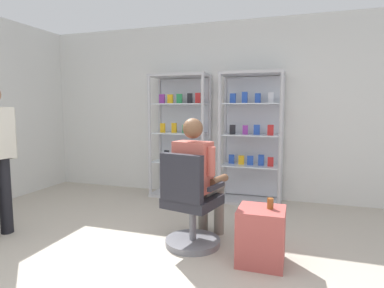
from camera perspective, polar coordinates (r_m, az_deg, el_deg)
name	(u,v)px	position (r m, az deg, el deg)	size (l,w,h in m)	color
back_wall	(219,110)	(5.14, 4.79, 5.92)	(6.00, 0.10, 2.70)	silver
display_cabinet_left	(181,135)	(5.09, -1.91, 1.65)	(0.90, 0.45, 1.90)	#B7B7BC
display_cabinet_right	(251,137)	(4.82, 10.47, 1.20)	(0.90, 0.45, 1.90)	#B7B7BC
office_chair	(190,209)	(3.26, -0.36, -11.36)	(0.61, 0.58, 0.96)	slate
seated_shopkeeper	(198,174)	(3.32, 1.10, -5.37)	(0.55, 0.61, 1.29)	slate
storage_crate	(261,236)	(3.06, 12.09, -15.57)	(0.41, 0.39, 0.50)	#B24C47
tea_glass	(270,203)	(2.97, 13.67, -10.18)	(0.06, 0.06, 0.09)	brown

